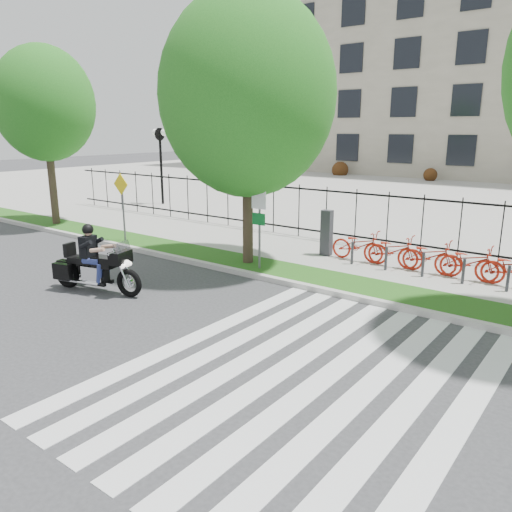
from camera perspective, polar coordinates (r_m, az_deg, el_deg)
The scene contains 14 objects.
ground at distance 12.15m, azimuth -14.27°, elevation -6.45°, with size 120.00×120.00×0.00m, color #333335.
curb at distance 14.86m, azimuth -1.88°, elevation -1.85°, with size 60.00×0.20×0.15m, color #B4B1AA.
grass_verge at distance 15.50m, azimuth 0.10°, elevation -1.15°, with size 60.00×1.50×0.15m, color #214A12.
sidewalk at distance 17.49m, azimuth 5.07°, elevation 0.61°, with size 60.00×3.50×0.15m, color #AEABA2.
plaza at distance 33.45m, azimuth 21.53°, elevation 6.25°, with size 80.00×34.00×0.10m, color #AEABA2.
crosswalk_stripes at distance 9.15m, azimuth 5.52°, elevation -13.21°, with size 5.70×8.00×0.01m, color silver, non-canonical shape.
iron_fence at distance 18.75m, azimuth 8.03°, elevation 4.81°, with size 30.00×0.06×2.00m, color black, non-canonical shape.
lamp_post_left at distance 28.32m, azimuth -10.88°, elevation 12.10°, with size 1.06×0.70×4.25m.
street_tree_0 at distance 23.43m, azimuth -23.02°, elevation 15.69°, with size 4.13×4.13×7.44m.
street_tree_1 at distance 15.17m, azimuth -1.00°, elevation 17.93°, with size 5.16×5.16×7.98m.
bike_share_station at distance 14.86m, azimuth 24.98°, elevation -0.92°, with size 10.02×0.87×1.50m.
sign_pole_regulatory at distance 14.63m, azimuth 0.36°, elevation 4.60°, with size 0.50×0.09×2.50m.
sign_pole_warning at distance 19.06m, azimuth -15.05°, elevation 6.42°, with size 0.78×0.09×2.49m.
motorcycle_rider at distance 13.81m, azimuth -17.88°, elevation -1.00°, with size 2.80×1.19×2.20m.
Camera 1 is at (9.04, -6.93, 4.25)m, focal length 35.00 mm.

